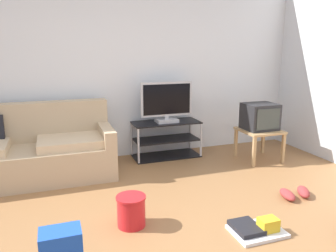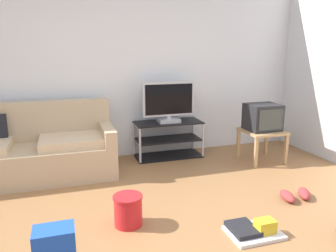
{
  "view_description": "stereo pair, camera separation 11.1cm",
  "coord_description": "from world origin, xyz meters",
  "px_view_note": "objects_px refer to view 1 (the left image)",
  "views": [
    {
      "loc": [
        -0.6,
        -2.2,
        1.54
      ],
      "look_at": [
        0.6,
        1.21,
        0.69
      ],
      "focal_mm": 35.3,
      "sensor_mm": 36.0,
      "label": 1
    },
    {
      "loc": [
        -0.49,
        -2.23,
        1.54
      ],
      "look_at": [
        0.6,
        1.21,
        0.69
      ],
      "focal_mm": 35.3,
      "sensor_mm": 36.0,
      "label": 2
    }
  ],
  "objects_px": {
    "crt_tv": "(260,116)",
    "flat_tv": "(167,102)",
    "floor_tray": "(257,229)",
    "cleaning_bucket": "(131,210)",
    "sneakers_pair": "(295,193)",
    "couch": "(24,153)",
    "side_table": "(259,134)",
    "tv_stand": "(166,139)"
  },
  "relations": [
    {
      "from": "cleaning_bucket",
      "to": "floor_tray",
      "type": "relative_size",
      "value": 0.64
    },
    {
      "from": "couch",
      "to": "side_table",
      "type": "bearing_deg",
      "value": -6.21
    },
    {
      "from": "couch",
      "to": "floor_tray",
      "type": "bearing_deg",
      "value": -45.71
    },
    {
      "from": "couch",
      "to": "crt_tv",
      "type": "height_order",
      "value": "couch"
    },
    {
      "from": "couch",
      "to": "crt_tv",
      "type": "xyz_separation_m",
      "value": [
        3.07,
        -0.32,
        0.29
      ]
    },
    {
      "from": "side_table",
      "to": "floor_tray",
      "type": "bearing_deg",
      "value": -124.61
    },
    {
      "from": "couch",
      "to": "crt_tv",
      "type": "bearing_deg",
      "value": -5.91
    },
    {
      "from": "couch",
      "to": "tv_stand",
      "type": "height_order",
      "value": "couch"
    },
    {
      "from": "flat_tv",
      "to": "floor_tray",
      "type": "relative_size",
      "value": 1.71
    },
    {
      "from": "couch",
      "to": "side_table",
      "type": "relative_size",
      "value": 3.92
    },
    {
      "from": "flat_tv",
      "to": "sneakers_pair",
      "type": "distance_m",
      "value": 2.06
    },
    {
      "from": "side_table",
      "to": "sneakers_pair",
      "type": "distance_m",
      "value": 1.28
    },
    {
      "from": "floor_tray",
      "to": "cleaning_bucket",
      "type": "bearing_deg",
      "value": 153.95
    },
    {
      "from": "tv_stand",
      "to": "crt_tv",
      "type": "bearing_deg",
      "value": -24.56
    },
    {
      "from": "crt_tv",
      "to": "cleaning_bucket",
      "type": "distance_m",
      "value": 2.47
    },
    {
      "from": "crt_tv",
      "to": "cleaning_bucket",
      "type": "relative_size",
      "value": 1.55
    },
    {
      "from": "side_table",
      "to": "cleaning_bucket",
      "type": "bearing_deg",
      "value": -151.09
    },
    {
      "from": "flat_tv",
      "to": "side_table",
      "type": "relative_size",
      "value": 1.42
    },
    {
      "from": "crt_tv",
      "to": "sneakers_pair",
      "type": "relative_size",
      "value": 1.07
    },
    {
      "from": "crt_tv",
      "to": "sneakers_pair",
      "type": "height_order",
      "value": "crt_tv"
    },
    {
      "from": "flat_tv",
      "to": "sneakers_pair",
      "type": "height_order",
      "value": "flat_tv"
    },
    {
      "from": "side_table",
      "to": "floor_tray",
      "type": "relative_size",
      "value": 1.2
    },
    {
      "from": "tv_stand",
      "to": "floor_tray",
      "type": "xyz_separation_m",
      "value": [
        0.05,
        -2.21,
        -0.22
      ]
    },
    {
      "from": "tv_stand",
      "to": "side_table",
      "type": "xyz_separation_m",
      "value": [
        1.19,
        -0.56,
        0.11
      ]
    },
    {
      "from": "tv_stand",
      "to": "flat_tv",
      "type": "height_order",
      "value": "flat_tv"
    },
    {
      "from": "crt_tv",
      "to": "sneakers_pair",
      "type": "distance_m",
      "value": 1.37
    },
    {
      "from": "sneakers_pair",
      "to": "tv_stand",
      "type": "bearing_deg",
      "value": 115.94
    },
    {
      "from": "flat_tv",
      "to": "cleaning_bucket",
      "type": "height_order",
      "value": "flat_tv"
    },
    {
      "from": "couch",
      "to": "sneakers_pair",
      "type": "bearing_deg",
      "value": -29.1
    },
    {
      "from": "flat_tv",
      "to": "cleaning_bucket",
      "type": "xyz_separation_m",
      "value": [
        -0.93,
        -1.71,
        -0.65
      ]
    },
    {
      "from": "couch",
      "to": "flat_tv",
      "type": "xyz_separation_m",
      "value": [
        1.88,
        0.2,
        0.47
      ]
    },
    {
      "from": "cleaning_bucket",
      "to": "floor_tray",
      "type": "xyz_separation_m",
      "value": [
        0.98,
        -0.48,
        -0.11
      ]
    },
    {
      "from": "crt_tv",
      "to": "floor_tray",
      "type": "xyz_separation_m",
      "value": [
        -1.14,
        -1.66,
        -0.58
      ]
    },
    {
      "from": "couch",
      "to": "sneakers_pair",
      "type": "xyz_separation_m",
      "value": [
        2.73,
        -1.52,
        -0.28
      ]
    },
    {
      "from": "crt_tv",
      "to": "flat_tv",
      "type": "bearing_deg",
      "value": 156.34
    },
    {
      "from": "flat_tv",
      "to": "sneakers_pair",
      "type": "relative_size",
      "value": 1.84
    },
    {
      "from": "flat_tv",
      "to": "side_table",
      "type": "xyz_separation_m",
      "value": [
        1.19,
        -0.54,
        -0.43
      ]
    },
    {
      "from": "sneakers_pair",
      "to": "floor_tray",
      "type": "bearing_deg",
      "value": -149.72
    },
    {
      "from": "couch",
      "to": "sneakers_pair",
      "type": "distance_m",
      "value": 3.13
    },
    {
      "from": "couch",
      "to": "tv_stand",
      "type": "xyz_separation_m",
      "value": [
        1.88,
        0.23,
        -0.07
      ]
    },
    {
      "from": "crt_tv",
      "to": "floor_tray",
      "type": "height_order",
      "value": "crt_tv"
    },
    {
      "from": "couch",
      "to": "tv_stand",
      "type": "bearing_deg",
      "value": 6.88
    }
  ]
}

